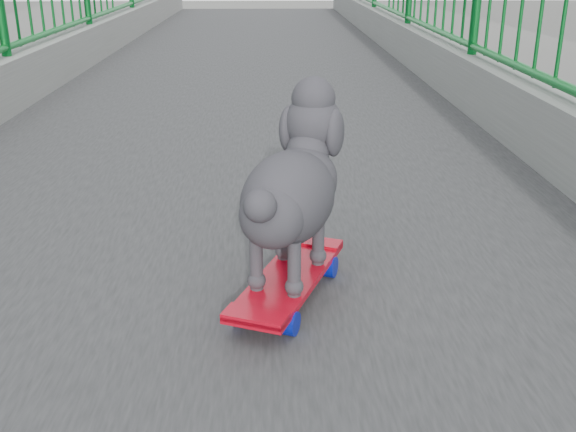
# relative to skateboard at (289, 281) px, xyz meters

# --- Properties ---
(skateboard) EXTENTS (0.34, 0.55, 0.07)m
(skateboard) POSITION_rel_skateboard_xyz_m (0.00, 0.00, 0.00)
(skateboard) COLOR red
(skateboard) RESTS_ON footbridge
(poodle) EXTENTS (0.34, 0.51, 0.45)m
(poodle) POSITION_rel_skateboard_xyz_m (0.01, 0.03, 0.26)
(poodle) COLOR #2B282D
(poodle) RESTS_ON skateboard
(car_0) EXTENTS (1.54, 3.83, 1.30)m
(car_0) POSITION_rel_skateboard_xyz_m (-6.21, 16.13, -6.40)
(car_0) COLOR black
(car_0) RESTS_ON ground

